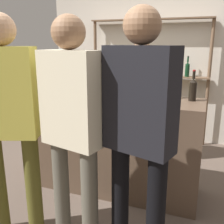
{
  "coord_description": "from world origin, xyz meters",
  "views": [
    {
      "loc": [
        0.93,
        -2.52,
        1.6
      ],
      "look_at": [
        0.0,
        0.0,
        0.89
      ],
      "focal_mm": 42.0,
      "sensor_mm": 36.0,
      "label": 1
    }
  ],
  "objects_px": {
    "counter_bottle_0": "(127,87)",
    "customer_right": "(139,124)",
    "customer_left": "(8,113)",
    "wine_glass": "(107,84)",
    "customer_center": "(72,120)",
    "counter_bottle_3": "(193,89)",
    "counter_bottle_4": "(172,86)",
    "cork_jar": "(51,86)",
    "counter_bottle_2": "(128,90)",
    "server_behind_counter": "(141,93)",
    "counter_bottle_1": "(74,82)"
  },
  "relations": [
    {
      "from": "counter_bottle_4",
      "to": "server_behind_counter",
      "type": "xyz_separation_m",
      "value": [
        -0.5,
        0.69,
        -0.22
      ]
    },
    {
      "from": "wine_glass",
      "to": "counter_bottle_3",
      "type": "bearing_deg",
      "value": -3.65
    },
    {
      "from": "counter_bottle_0",
      "to": "customer_right",
      "type": "bearing_deg",
      "value": -68.02
    },
    {
      "from": "counter_bottle_0",
      "to": "wine_glass",
      "type": "distance_m",
      "value": 0.35
    },
    {
      "from": "counter_bottle_0",
      "to": "counter_bottle_2",
      "type": "bearing_deg",
      "value": -69.85
    },
    {
      "from": "wine_glass",
      "to": "server_behind_counter",
      "type": "distance_m",
      "value": 0.73
    },
    {
      "from": "counter_bottle_0",
      "to": "server_behind_counter",
      "type": "bearing_deg",
      "value": 94.82
    },
    {
      "from": "counter_bottle_0",
      "to": "counter_bottle_3",
      "type": "distance_m",
      "value": 0.64
    },
    {
      "from": "customer_center",
      "to": "counter_bottle_2",
      "type": "bearing_deg",
      "value": -0.35
    },
    {
      "from": "counter_bottle_0",
      "to": "wine_glass",
      "type": "relative_size",
      "value": 2.13
    },
    {
      "from": "counter_bottle_4",
      "to": "customer_center",
      "type": "bearing_deg",
      "value": -117.73
    },
    {
      "from": "counter_bottle_1",
      "to": "counter_bottle_3",
      "type": "distance_m",
      "value": 1.28
    },
    {
      "from": "counter_bottle_4",
      "to": "customer_left",
      "type": "height_order",
      "value": "customer_left"
    },
    {
      "from": "counter_bottle_4",
      "to": "server_behind_counter",
      "type": "bearing_deg",
      "value": 126.03
    },
    {
      "from": "cork_jar",
      "to": "customer_center",
      "type": "bearing_deg",
      "value": -50.58
    },
    {
      "from": "counter_bottle_0",
      "to": "counter_bottle_3",
      "type": "height_order",
      "value": "counter_bottle_0"
    },
    {
      "from": "counter_bottle_0",
      "to": "counter_bottle_3",
      "type": "bearing_deg",
      "value": 11.94
    },
    {
      "from": "customer_left",
      "to": "customer_center",
      "type": "relative_size",
      "value": 1.01
    },
    {
      "from": "counter_bottle_3",
      "to": "customer_left",
      "type": "xyz_separation_m",
      "value": [
        -1.31,
        -1.08,
        -0.09
      ]
    },
    {
      "from": "wine_glass",
      "to": "customer_left",
      "type": "distance_m",
      "value": 1.21
    },
    {
      "from": "counter_bottle_1",
      "to": "customer_center",
      "type": "height_order",
      "value": "customer_center"
    },
    {
      "from": "server_behind_counter",
      "to": "wine_glass",
      "type": "bearing_deg",
      "value": -12.25
    },
    {
      "from": "customer_left",
      "to": "wine_glass",
      "type": "bearing_deg",
      "value": -38.34
    },
    {
      "from": "counter_bottle_2",
      "to": "cork_jar",
      "type": "height_order",
      "value": "counter_bottle_2"
    },
    {
      "from": "counter_bottle_0",
      "to": "server_behind_counter",
      "type": "height_order",
      "value": "server_behind_counter"
    },
    {
      "from": "server_behind_counter",
      "to": "customer_left",
      "type": "relative_size",
      "value": 0.9
    },
    {
      "from": "customer_left",
      "to": "customer_center",
      "type": "distance_m",
      "value": 0.54
    },
    {
      "from": "counter_bottle_0",
      "to": "customer_center",
      "type": "height_order",
      "value": "customer_center"
    },
    {
      "from": "counter_bottle_1",
      "to": "customer_left",
      "type": "distance_m",
      "value": 1.06
    },
    {
      "from": "counter_bottle_1",
      "to": "counter_bottle_0",
      "type": "bearing_deg",
      "value": -8.78
    },
    {
      "from": "counter_bottle_2",
      "to": "counter_bottle_4",
      "type": "relative_size",
      "value": 0.91
    },
    {
      "from": "counter_bottle_0",
      "to": "customer_right",
      "type": "height_order",
      "value": "customer_right"
    },
    {
      "from": "counter_bottle_3",
      "to": "server_behind_counter",
      "type": "relative_size",
      "value": 0.19
    },
    {
      "from": "counter_bottle_0",
      "to": "customer_center",
      "type": "xyz_separation_m",
      "value": [
        -0.14,
        -0.91,
        -0.11
      ]
    },
    {
      "from": "counter_bottle_3",
      "to": "customer_right",
      "type": "relative_size",
      "value": 0.17
    },
    {
      "from": "counter_bottle_3",
      "to": "counter_bottle_4",
      "type": "relative_size",
      "value": 0.89
    },
    {
      "from": "counter_bottle_4",
      "to": "server_behind_counter",
      "type": "height_order",
      "value": "server_behind_counter"
    },
    {
      "from": "counter_bottle_4",
      "to": "cork_jar",
      "type": "xyz_separation_m",
      "value": [
        -1.38,
        -0.1,
        -0.06
      ]
    },
    {
      "from": "counter_bottle_0",
      "to": "cork_jar",
      "type": "xyz_separation_m",
      "value": [
        -0.95,
        0.08,
        -0.06
      ]
    },
    {
      "from": "counter_bottle_2",
      "to": "cork_jar",
      "type": "distance_m",
      "value": 1.02
    },
    {
      "from": "server_behind_counter",
      "to": "customer_center",
      "type": "bearing_deg",
      "value": 3.88
    },
    {
      "from": "cork_jar",
      "to": "counter_bottle_4",
      "type": "bearing_deg",
      "value": 4.07
    },
    {
      "from": "counter_bottle_3",
      "to": "server_behind_counter",
      "type": "distance_m",
      "value": 1.03
    },
    {
      "from": "counter_bottle_2",
      "to": "customer_center",
      "type": "distance_m",
      "value": 0.81
    },
    {
      "from": "counter_bottle_1",
      "to": "counter_bottle_3",
      "type": "height_order",
      "value": "counter_bottle_1"
    },
    {
      "from": "customer_right",
      "to": "customer_center",
      "type": "height_order",
      "value": "customer_right"
    },
    {
      "from": "customer_right",
      "to": "customer_left",
      "type": "relative_size",
      "value": 1.01
    },
    {
      "from": "counter_bottle_0",
      "to": "counter_bottle_4",
      "type": "distance_m",
      "value": 0.46
    },
    {
      "from": "counter_bottle_1",
      "to": "customer_right",
      "type": "xyz_separation_m",
      "value": [
        1.01,
        -0.98,
        -0.1
      ]
    },
    {
      "from": "server_behind_counter",
      "to": "cork_jar",
      "type": "bearing_deg",
      "value": -42.08
    }
  ]
}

